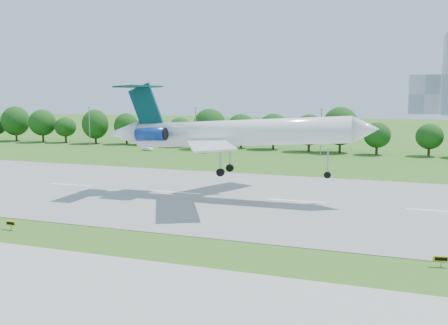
% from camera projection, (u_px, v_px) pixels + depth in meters
% --- Properties ---
extents(ground, '(600.00, 600.00, 0.00)m').
position_uv_depth(ground, '(83.00, 232.00, 57.71)').
color(ground, '#2A6019').
rests_on(ground, ground).
extents(runway, '(400.00, 45.00, 0.08)m').
position_uv_depth(runway, '(174.00, 193.00, 81.06)').
color(runway, gray).
rests_on(runway, ground).
extents(tree_line, '(288.40, 8.40, 10.40)m').
position_uv_depth(tree_line, '(274.00, 129.00, 142.83)').
color(tree_line, '#382314').
rests_on(tree_line, ground).
extents(light_poles, '(175.90, 0.25, 12.19)m').
position_uv_depth(light_poles, '(256.00, 130.00, 134.29)').
color(light_poles, gray).
rests_on(light_poles, ground).
extents(airliner, '(42.83, 31.21, 14.17)m').
position_uv_depth(airliner, '(226.00, 132.00, 76.70)').
color(airliner, white).
rests_on(airliner, ground).
extents(taxi_sign_centre, '(1.50, 0.26, 1.05)m').
position_uv_depth(taxi_sign_centre, '(11.00, 223.00, 58.79)').
color(taxi_sign_centre, gray).
rests_on(taxi_sign_centre, ground).
extents(taxi_sign_right, '(1.48, 0.44, 1.04)m').
position_uv_depth(taxi_sign_right, '(441.00, 259.00, 46.04)').
color(taxi_sign_right, gray).
rests_on(taxi_sign_right, ground).
extents(service_vehicle_a, '(3.69, 1.74, 1.17)m').
position_uv_depth(service_vehicle_a, '(147.00, 149.00, 141.81)').
color(service_vehicle_a, silver).
rests_on(service_vehicle_a, ground).
extents(service_vehicle_b, '(4.00, 1.77, 1.34)m').
position_uv_depth(service_vehicle_b, '(200.00, 151.00, 136.16)').
color(service_vehicle_b, white).
rests_on(service_vehicle_b, ground).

